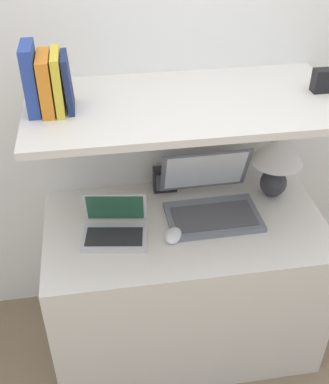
# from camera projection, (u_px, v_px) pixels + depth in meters

# --- Properties ---
(wall_back) EXTENTS (6.00, 0.05, 2.40)m
(wall_back) POSITION_uv_depth(u_px,v_px,m) (172.00, 77.00, 2.02)
(wall_back) COLOR white
(wall_back) RESTS_ON ground_plane
(desk) EXTENTS (1.17, 0.64, 0.71)m
(desk) POSITION_uv_depth(u_px,v_px,m) (184.00, 283.00, 2.21)
(desk) COLOR silver
(desk) RESTS_ON ground_plane
(back_riser) EXTENTS (1.17, 0.04, 1.21)m
(back_riser) POSITION_uv_depth(u_px,v_px,m) (172.00, 197.00, 2.34)
(back_riser) COLOR white
(back_riser) RESTS_ON ground_plane
(shelf) EXTENTS (1.17, 0.57, 0.03)m
(shelf) POSITION_uv_depth(u_px,v_px,m) (186.00, 104.00, 1.76)
(shelf) COLOR silver
(shelf) RESTS_ON back_riser
(table_lamp) EXTENTS (0.22, 0.22, 0.31)m
(table_lamp) POSITION_uv_depth(u_px,v_px,m) (278.00, 156.00, 2.05)
(table_lamp) COLOR #2D2D33
(table_lamp) RESTS_ON desk
(laptop_large) EXTENTS (0.39, 0.34, 0.25)m
(laptop_large) POSITION_uv_depth(u_px,v_px,m) (211.00, 201.00, 2.05)
(laptop_large) COLOR slate
(laptop_large) RESTS_ON desk
(laptop_small) EXTENTS (0.28, 0.23, 0.16)m
(laptop_small) POSITION_uv_depth(u_px,v_px,m) (115.00, 228.00, 1.93)
(laptop_small) COLOR silver
(laptop_small) RESTS_ON desk
(computer_mouse) EXTENTS (0.10, 0.11, 0.04)m
(computer_mouse) POSITION_uv_depth(u_px,v_px,m) (173.00, 235.00, 1.92)
(computer_mouse) COLOR white
(computer_mouse) RESTS_ON desk
(router_box) EXTENTS (0.11, 0.05, 0.12)m
(router_box) POSITION_uv_depth(u_px,v_px,m) (165.00, 179.00, 2.17)
(router_box) COLOR black
(router_box) RESTS_ON desk
(book_blue) EXTENTS (0.04, 0.15, 0.24)m
(book_blue) POSITION_uv_depth(u_px,v_px,m) (31.00, 79.00, 1.62)
(book_blue) COLOR #284293
(book_blue) RESTS_ON shelf
(book_orange) EXTENTS (0.04, 0.17, 0.20)m
(book_orange) POSITION_uv_depth(u_px,v_px,m) (46.00, 83.00, 1.64)
(book_orange) COLOR orange
(book_orange) RESTS_ON shelf
(book_yellow) EXTENTS (0.03, 0.17, 0.20)m
(book_yellow) POSITION_uv_depth(u_px,v_px,m) (58.00, 82.00, 1.64)
(book_yellow) COLOR gold
(book_yellow) RESTS_ON shelf
(book_navy) EXTENTS (0.03, 0.14, 0.20)m
(book_navy) POSITION_uv_depth(u_px,v_px,m) (68.00, 82.00, 1.65)
(book_navy) COLOR navy
(book_navy) RESTS_ON shelf
(shelf_gadget) EXTENTS (0.06, 0.05, 0.09)m
(shelf_gadget) POSITION_uv_depth(u_px,v_px,m) (321.00, 81.00, 1.79)
(shelf_gadget) COLOR black
(shelf_gadget) RESTS_ON shelf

